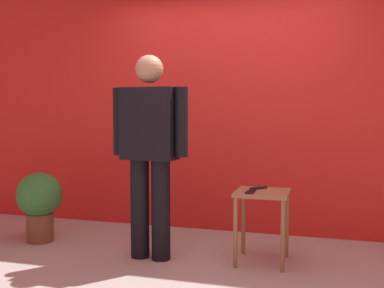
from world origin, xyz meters
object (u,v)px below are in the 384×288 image
(side_table, at_px, (262,205))
(potted_plant, at_px, (39,201))
(cell_phone, at_px, (250,192))
(standing_person, at_px, (150,146))
(tv_remote, at_px, (258,188))

(side_table, xyz_separation_m, potted_plant, (-2.19, 0.01, -0.09))
(cell_phone, xyz_separation_m, potted_plant, (-2.11, 0.11, -0.21))
(potted_plant, bearing_deg, standing_person, -7.96)
(side_table, distance_m, potted_plant, 2.19)
(side_table, xyz_separation_m, cell_phone, (-0.09, -0.09, 0.12))
(standing_person, relative_size, side_table, 2.88)
(standing_person, distance_m, cell_phone, 0.95)
(standing_person, height_order, tv_remote, standing_person)
(standing_person, bearing_deg, cell_phone, 4.40)
(standing_person, distance_m, tv_remote, 1.01)
(side_table, height_order, cell_phone, cell_phone)
(tv_remote, bearing_deg, side_table, -24.52)
(standing_person, height_order, potted_plant, standing_person)
(standing_person, bearing_deg, tv_remote, 15.53)
(standing_person, height_order, side_table, standing_person)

